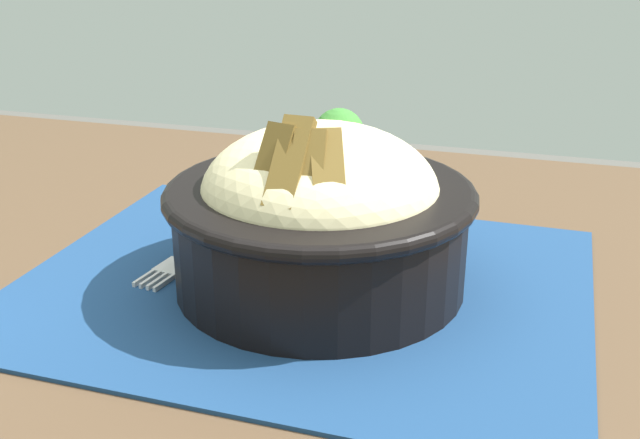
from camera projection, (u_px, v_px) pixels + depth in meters
The scene contains 4 objects.
table at pixel (263, 395), 0.58m from camera, with size 1.12×0.77×0.76m.
placemat at pixel (303, 284), 0.56m from camera, with size 0.40×0.32×0.00m, color navy.
bowl at pixel (320, 213), 0.54m from camera, with size 0.23×0.23×0.13m.
fork at pixel (192, 255), 0.60m from camera, with size 0.03×0.14×0.00m.
Camera 1 is at (-0.18, 0.46, 1.01)m, focal length 43.02 mm.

